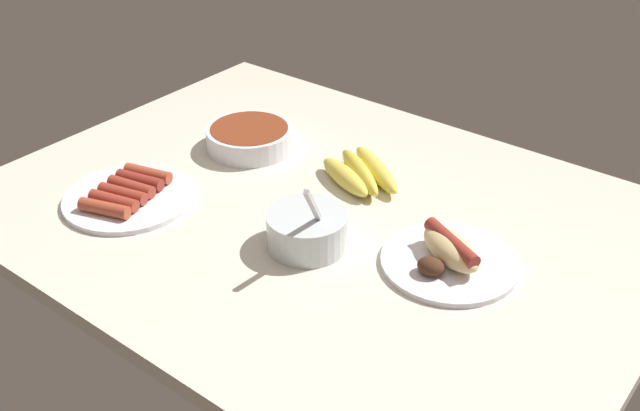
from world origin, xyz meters
TOP-DOWN VIEW (x-y plane):
  - ground_plane at (0.00, 0.00)cm, footprint 120.00×90.00cm
  - plate_sausages at (-29.64, -19.21)cm, footprint 23.93×23.93cm
  - banana_bunch at (0.31, 13.09)cm, footprint 19.67×17.43cm
  - bowl_chili at (-25.87, 10.05)cm, footprint 17.91×17.91cm
  - bowl_coleslaw at (5.55, -9.99)cm, footprint 13.69×13.69cm
  - plate_hotdog_assembled at (27.17, -0.32)cm, footprint 22.48×22.48cm

SIDE VIEW (x-z plane):
  - ground_plane at x=0.00cm, z-range -3.00..0.00cm
  - plate_sausages at x=-29.64cm, z-range -0.58..2.87cm
  - plate_hotdog_assembled at x=27.17cm, z-range -0.97..4.64cm
  - banana_bunch at x=0.31cm, z-range -0.09..3.86cm
  - bowl_chili at x=-25.87cm, z-range 0.23..4.95cm
  - bowl_coleslaw at x=5.55cm, z-range -4.41..11.28cm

